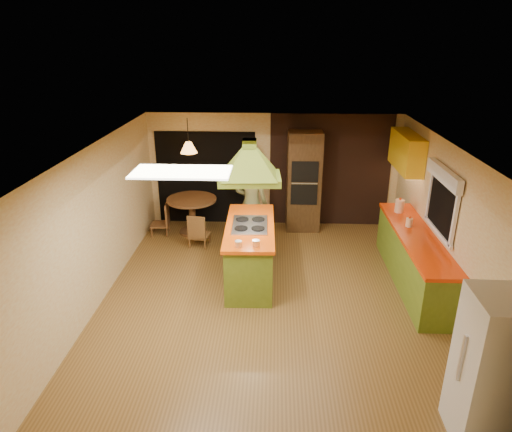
{
  "coord_description": "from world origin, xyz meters",
  "views": [
    {
      "loc": [
        0.04,
        -6.53,
        4.05
      ],
      "look_at": [
        -0.27,
        0.73,
        1.15
      ],
      "focal_mm": 32.0,
      "sensor_mm": 36.0,
      "label": 1
    }
  ],
  "objects_px": {
    "kitchen_island": "(250,252)",
    "dining_table": "(192,209)",
    "man": "(251,204)",
    "canister_large": "(399,206)",
    "wall_oven": "(304,181)",
    "refrigerator": "(496,371)"
  },
  "relations": [
    {
      "from": "kitchen_island",
      "to": "man",
      "type": "bearing_deg",
      "value": 90.71
    },
    {
      "from": "dining_table",
      "to": "man",
      "type": "bearing_deg",
      "value": -23.68
    },
    {
      "from": "kitchen_island",
      "to": "dining_table",
      "type": "distance_m",
      "value": 2.38
    },
    {
      "from": "wall_oven",
      "to": "man",
      "type": "bearing_deg",
      "value": -140.81
    },
    {
      "from": "wall_oven",
      "to": "canister_large",
      "type": "distance_m",
      "value": 2.18
    },
    {
      "from": "kitchen_island",
      "to": "refrigerator",
      "type": "bearing_deg",
      "value": -52.41
    },
    {
      "from": "kitchen_island",
      "to": "wall_oven",
      "type": "height_order",
      "value": "wall_oven"
    },
    {
      "from": "canister_large",
      "to": "wall_oven",
      "type": "bearing_deg",
      "value": 142.82
    },
    {
      "from": "dining_table",
      "to": "canister_large",
      "type": "relative_size",
      "value": 4.34
    },
    {
      "from": "refrigerator",
      "to": "canister_large",
      "type": "height_order",
      "value": "refrigerator"
    },
    {
      "from": "kitchen_island",
      "to": "refrigerator",
      "type": "xyz_separation_m",
      "value": [
        2.7,
        -3.34,
        0.35
      ]
    },
    {
      "from": "kitchen_island",
      "to": "wall_oven",
      "type": "relative_size",
      "value": 0.95
    },
    {
      "from": "man",
      "to": "canister_large",
      "type": "height_order",
      "value": "man"
    },
    {
      "from": "dining_table",
      "to": "canister_large",
      "type": "height_order",
      "value": "canister_large"
    },
    {
      "from": "wall_oven",
      "to": "canister_large",
      "type": "bearing_deg",
      "value": -38.77
    },
    {
      "from": "wall_oven",
      "to": "dining_table",
      "type": "distance_m",
      "value": 2.48
    },
    {
      "from": "kitchen_island",
      "to": "canister_large",
      "type": "relative_size",
      "value": 8.5
    },
    {
      "from": "man",
      "to": "dining_table",
      "type": "height_order",
      "value": "man"
    },
    {
      "from": "man",
      "to": "kitchen_island",
      "type": "bearing_deg",
      "value": 101.44
    },
    {
      "from": "kitchen_island",
      "to": "canister_large",
      "type": "distance_m",
      "value": 2.99
    },
    {
      "from": "man",
      "to": "dining_table",
      "type": "distance_m",
      "value": 1.47
    },
    {
      "from": "man",
      "to": "wall_oven",
      "type": "height_order",
      "value": "wall_oven"
    }
  ]
}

